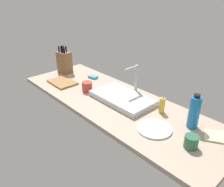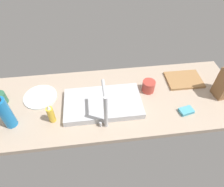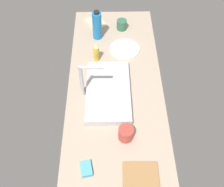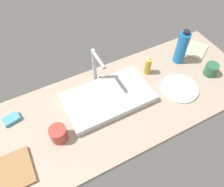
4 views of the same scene
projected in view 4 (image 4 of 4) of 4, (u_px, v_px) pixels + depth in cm
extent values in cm
cube|color=tan|center=(107.00, 110.00, 131.34)|extent=(192.78, 65.46, 3.50)
cube|color=#B7BABF|center=(108.00, 98.00, 131.66)|extent=(52.18, 29.51, 4.55)
cylinder|color=#B7BABF|center=(94.00, 67.00, 131.87)|extent=(2.40, 2.40, 26.70)
cylinder|color=#B7BABF|center=(99.00, 59.00, 118.17)|extent=(2.00, 14.48, 2.00)
cylinder|color=#B7BABF|center=(100.00, 78.00, 141.84)|extent=(1.60, 1.60, 4.00)
cube|color=#9E7042|center=(4.00, 175.00, 105.19)|extent=(26.89, 19.91, 1.80)
cylinder|color=gold|center=(148.00, 66.00, 142.74)|extent=(4.30, 4.30, 11.89)
cone|color=silver|center=(149.00, 58.00, 136.92)|extent=(2.37, 2.37, 2.80)
cylinder|color=#1970B7|center=(181.00, 48.00, 145.61)|extent=(7.30, 7.30, 22.52)
cylinder|color=black|center=(186.00, 32.00, 135.82)|extent=(4.01, 4.01, 2.20)
cylinder|color=silver|center=(180.00, 88.00, 138.31)|extent=(23.43, 23.43, 1.20)
cube|color=beige|center=(196.00, 50.00, 160.13)|extent=(21.90, 20.16, 1.20)
cylinder|color=#B23D33|center=(59.00, 134.00, 114.81)|extent=(9.14, 9.14, 8.66)
cylinder|color=#2D6647|center=(211.00, 69.00, 143.62)|extent=(8.33, 8.33, 8.01)
cube|color=#4CA3BC|center=(12.00, 119.00, 123.88)|extent=(10.00, 7.64, 2.40)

